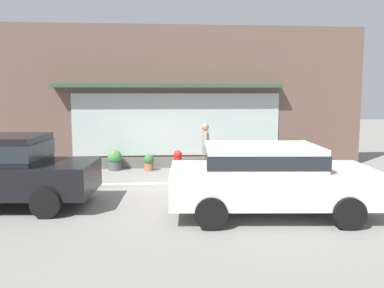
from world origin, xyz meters
name	(u,v)px	position (x,y,z in m)	size (l,w,h in m)	color
ground_plane	(173,186)	(0.00, 0.00, 0.00)	(60.00, 60.00, 0.00)	gray
curb_strip	(173,185)	(0.00, -0.20, 0.06)	(14.00, 0.24, 0.12)	#B2B2AD
storefront	(169,99)	(0.00, 3.18, 2.43)	(14.00, 0.81, 4.98)	brown
fire_hydrant	(178,165)	(0.18, 0.88, 0.45)	(0.42, 0.39, 0.89)	red
pedestrian_with_handbag	(205,146)	(1.04, 1.05, 0.98)	(0.23, 0.62, 1.70)	brown
parked_car_white	(267,175)	(1.89, -3.04, 0.87)	(4.39, 2.36, 1.52)	white
potted_plant_trailing_edge	(303,152)	(4.69, 2.49, 0.55)	(0.51, 0.51, 1.14)	#B7B2A3
potted_plant_corner_tall	(149,162)	(-0.73, 2.42, 0.29)	(0.35, 0.35, 0.55)	#9E6042
potted_plant_doorstep	(271,158)	(3.54, 2.48, 0.37)	(0.42, 0.42, 0.74)	#B7B2A3
potted_plant_window_left	(50,163)	(-4.01, 2.34, 0.32)	(0.27, 0.27, 0.60)	#9E6042
potted_plant_by_entrance	(115,160)	(-1.89, 2.59, 0.36)	(0.49, 0.49, 0.70)	#4C4C51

